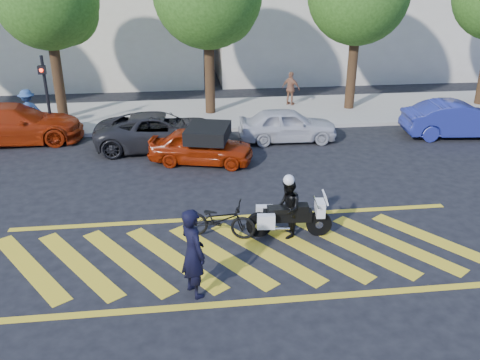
{
  "coord_description": "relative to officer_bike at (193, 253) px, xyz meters",
  "views": [
    {
      "loc": [
        -1.39,
        -10.43,
        6.48
      ],
      "look_at": [
        0.14,
        2.04,
        1.05
      ],
      "focal_mm": 38.0,
      "sensor_mm": 36.0,
      "label": 1
    }
  ],
  "objects": [
    {
      "name": "parked_mid_left",
      "position": [
        -0.87,
        9.23,
        -0.32
      ],
      "size": [
        4.86,
        2.35,
        1.33
      ],
      "primitive_type": "imported",
      "rotation": [
        0.0,
        0.0,
        1.54
      ],
      "color": "black",
      "rests_on": "ground"
    },
    {
      "name": "officer_moto",
      "position": [
        2.44,
        2.18,
        -0.21
      ],
      "size": [
        0.66,
        0.81,
        1.56
      ],
      "primitive_type": "imported",
      "rotation": [
        0.0,
        0.0,
        -1.66
      ],
      "color": "black",
      "rests_on": "ground"
    },
    {
      "name": "bicycle",
      "position": [
        0.73,
        2.33,
        -0.5
      ],
      "size": [
        1.96,
        1.16,
        0.97
      ],
      "primitive_type": "imported",
      "rotation": [
        0.0,
        0.0,
        1.28
      ],
      "color": "black",
      "rests_on": "ground"
    },
    {
      "name": "red_convertible",
      "position": [
        0.54,
        7.58,
        -0.38
      ],
      "size": [
        3.83,
        2.29,
        1.22
      ],
      "primitive_type": "imported",
      "rotation": [
        0.0,
        0.0,
        1.32
      ],
      "color": "#912006",
      "rests_on": "ground"
    },
    {
      "name": "parked_right",
      "position": [
        10.82,
        9.23,
        -0.29
      ],
      "size": [
        4.4,
        1.89,
        1.41
      ],
      "primitive_type": "imported",
      "rotation": [
        0.0,
        0.0,
        1.48
      ],
      "color": "navy",
      "rests_on": "ground"
    },
    {
      "name": "tree_left",
      "position": [
        -5.11,
        13.5,
        4.0
      ],
      "size": [
        4.2,
        4.2,
        7.26
      ],
      "color": "black",
      "rests_on": "ground"
    },
    {
      "name": "signal_pole",
      "position": [
        -5.24,
        11.17,
        0.93
      ],
      "size": [
        0.28,
        0.43,
        3.2
      ],
      "color": "black",
      "rests_on": "ground"
    },
    {
      "name": "ground",
      "position": [
        1.26,
        1.43,
        -0.99
      ],
      "size": [
        90.0,
        90.0,
        0.0
      ],
      "primitive_type": "plane",
      "color": "black",
      "rests_on": "ground"
    },
    {
      "name": "parked_left",
      "position": [
        -6.5,
        10.63,
        -0.24
      ],
      "size": [
        5.24,
        2.34,
        1.49
      ],
      "primitive_type": "imported",
      "rotation": [
        0.0,
        0.0,
        1.62
      ],
      "color": "#952409",
      "rests_on": "ground"
    },
    {
      "name": "officer_bike",
      "position": [
        0.0,
        0.0,
        0.0
      ],
      "size": [
        0.75,
        0.86,
        1.98
      ],
      "primitive_type": "imported",
      "rotation": [
        0.0,
        0.0,
        2.05
      ],
      "color": "black",
      "rests_on": "ground"
    },
    {
      "name": "police_motorcycle",
      "position": [
        2.46,
        2.18,
        -0.47
      ],
      "size": [
        2.18,
        0.72,
        0.96
      ],
      "rotation": [
        0.0,
        0.0,
        -0.09
      ],
      "color": "black",
      "rests_on": "ground"
    },
    {
      "name": "pedestrian_left",
      "position": [
        -6.1,
        11.43,
        0.02
      ],
      "size": [
        1.27,
        1.01,
        1.72
      ],
      "primitive_type": "imported",
      "rotation": [
        0.0,
        0.0,
        3.53
      ],
      "color": "#2F4E82",
      "rests_on": "sidewalk"
    },
    {
      "name": "sidewalk",
      "position": [
        1.26,
        13.43,
        -0.92
      ],
      "size": [
        60.0,
        5.0,
        0.15
      ],
      "primitive_type": "cube",
      "color": "#9E998E",
      "rests_on": "ground"
    },
    {
      "name": "crosswalk",
      "position": [
        1.22,
        1.43,
        -0.99
      ],
      "size": [
        12.33,
        4.0,
        0.01
      ],
      "color": "yellow",
      "rests_on": "ground"
    },
    {
      "name": "parked_mid_right",
      "position": [
        3.99,
        9.54,
        -0.35
      ],
      "size": [
        3.84,
        1.66,
        1.29
      ],
      "primitive_type": "imported",
      "rotation": [
        0.0,
        0.0,
        1.54
      ],
      "color": "#BCBBC0",
      "rests_on": "ground"
    },
    {
      "name": "pedestrian_right",
      "position": [
        5.14,
        14.3,
        -0.05
      ],
      "size": [
        0.96,
        0.88,
        1.57
      ],
      "primitive_type": "imported",
      "rotation": [
        0.0,
        0.0,
        2.46
      ],
      "color": "#9C6247",
      "rests_on": "sidewalk"
    }
  ]
}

